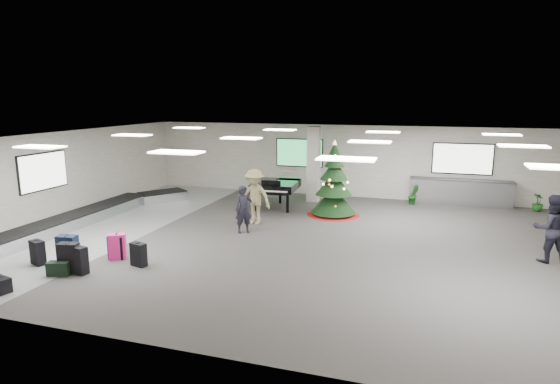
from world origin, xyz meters
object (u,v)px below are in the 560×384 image
(christmas_tree, at_px, (334,190))
(traveler_b, at_px, (255,197))
(traveler_bench, at_px, (550,229))
(grand_piano, at_px, (275,186))
(potted_plant_right, at_px, (538,202))
(pink_suitcase, at_px, (117,247))
(potted_plant_left, at_px, (413,196))
(traveler_a, at_px, (244,209))
(baggage_carousel, at_px, (92,215))
(service_counter, at_px, (460,192))

(christmas_tree, relative_size, traveler_b, 1.47)
(traveler_bench, bearing_deg, grand_piano, -34.85)
(christmas_tree, height_order, potted_plant_right, christmas_tree)
(pink_suitcase, xyz_separation_m, christmas_tree, (4.72, 6.68, 0.62))
(potted_plant_right, bearing_deg, potted_plant_left, -177.00)
(pink_suitcase, height_order, traveler_a, traveler_a)
(christmas_tree, bearing_deg, pink_suitcase, -125.24)
(traveler_bench, bearing_deg, pink_suitcase, 4.49)
(baggage_carousel, height_order, grand_piano, grand_piano)
(christmas_tree, xyz_separation_m, traveler_bench, (6.57, -3.32, -0.05))
(service_counter, bearing_deg, traveler_b, -143.24)
(traveler_b, bearing_deg, potted_plant_right, 38.38)
(baggage_carousel, bearing_deg, grand_piano, 34.96)
(pink_suitcase, relative_size, traveler_a, 0.47)
(christmas_tree, relative_size, potted_plant_left, 3.76)
(grand_piano, distance_m, potted_plant_right, 10.34)
(pink_suitcase, height_order, grand_piano, grand_piano)
(service_counter, bearing_deg, baggage_carousel, -152.33)
(traveler_a, distance_m, traveler_b, 1.17)
(grand_piano, relative_size, traveler_bench, 1.23)
(pink_suitcase, relative_size, potted_plant_left, 0.96)
(pink_suitcase, xyz_separation_m, traveler_bench, (11.29, 3.37, 0.58))
(traveler_a, xyz_separation_m, potted_plant_right, (9.89, 6.22, -0.43))
(potted_plant_right, bearing_deg, baggage_carousel, -157.52)
(christmas_tree, distance_m, potted_plant_right, 8.13)
(baggage_carousel, bearing_deg, christmas_tree, 23.20)
(service_counter, bearing_deg, traveler_bench, -73.95)
(traveler_bench, bearing_deg, traveler_b, -20.04)
(potted_plant_left, xyz_separation_m, potted_plant_right, (4.70, 0.25, -0.02))
(potted_plant_left, distance_m, potted_plant_right, 4.71)
(baggage_carousel, bearing_deg, traveler_bench, 0.71)
(service_counter, xyz_separation_m, grand_piano, (-7.16, -2.76, 0.34))
(grand_piano, bearing_deg, pink_suitcase, -111.71)
(christmas_tree, distance_m, traveler_a, 4.00)
(service_counter, relative_size, pink_suitcase, 5.50)
(service_counter, height_order, pink_suitcase, service_counter)
(service_counter, distance_m, grand_piano, 7.68)
(pink_suitcase, distance_m, potted_plant_left, 12.08)
(christmas_tree, relative_size, potted_plant_right, 3.99)
(traveler_b, bearing_deg, traveler_a, -75.98)
(traveler_a, distance_m, traveler_bench, 8.93)
(grand_piano, relative_size, potted_plant_left, 3.00)
(pink_suitcase, bearing_deg, potted_plant_right, 11.40)
(service_counter, distance_m, christmas_tree, 5.71)
(christmas_tree, bearing_deg, baggage_carousel, -156.80)
(baggage_carousel, height_order, potted_plant_right, potted_plant_right)
(grand_piano, bearing_deg, traveler_a, -92.49)
(pink_suitcase, distance_m, potted_plant_right, 15.61)
(grand_piano, xyz_separation_m, traveler_a, (0.12, -3.70, -0.10))
(grand_piano, xyz_separation_m, potted_plant_left, (5.31, 2.28, -0.50))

